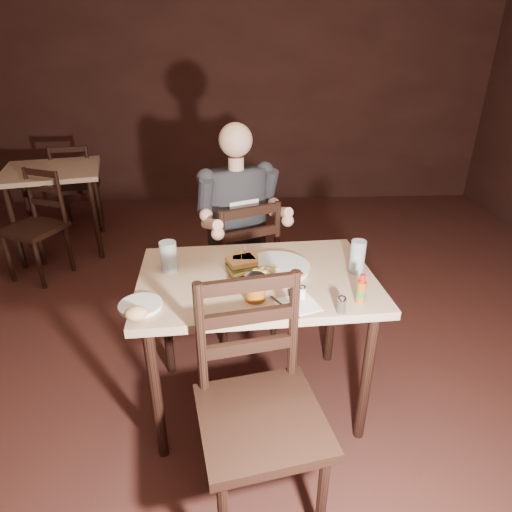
{
  "coord_description": "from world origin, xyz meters",
  "views": [
    {
      "loc": [
        0.05,
        -1.68,
        1.74
      ],
      "look_at": [
        0.14,
        0.11,
        0.85
      ],
      "focal_mm": 30.0,
      "sensor_mm": 36.0,
      "label": 1
    }
  ],
  "objects_px": {
    "chair_near": "(261,419)",
    "hot_sauce": "(361,289)",
    "side_plate": "(141,306)",
    "bg_chair_far": "(78,186)",
    "bg_chair_near": "(33,228)",
    "glass_right": "(357,257)",
    "main_table": "(257,293)",
    "chair_far": "(238,266)",
    "glass_left": "(169,257)",
    "diner": "(239,201)",
    "bg_table": "(53,179)",
    "dinner_plate": "(276,268)",
    "syrup_dispenser": "(255,288)"
  },
  "relations": [
    {
      "from": "syrup_dispenser",
      "to": "bg_chair_far",
      "type": "bearing_deg",
      "value": 117.56
    },
    {
      "from": "side_plate",
      "to": "diner",
      "type": "bearing_deg",
      "value": 64.52
    },
    {
      "from": "bg_table",
      "to": "hot_sauce",
      "type": "distance_m",
      "value": 3.13
    },
    {
      "from": "dinner_plate",
      "to": "syrup_dispenser",
      "type": "height_order",
      "value": "syrup_dispenser"
    },
    {
      "from": "diner",
      "to": "syrup_dispenser",
      "type": "xyz_separation_m",
      "value": [
        0.05,
        -0.84,
        -0.1
      ]
    },
    {
      "from": "chair_far",
      "to": "glass_left",
      "type": "xyz_separation_m",
      "value": [
        -0.32,
        -0.6,
        0.38
      ]
    },
    {
      "from": "bg_chair_far",
      "to": "hot_sauce",
      "type": "xyz_separation_m",
      "value": [
        2.13,
        -2.84,
        0.39
      ]
    },
    {
      "from": "chair_near",
      "to": "hot_sauce",
      "type": "relative_size",
      "value": 7.51
    },
    {
      "from": "bg_table",
      "to": "dinner_plate",
      "type": "height_order",
      "value": "dinner_plate"
    },
    {
      "from": "side_plate",
      "to": "bg_chair_far",
      "type": "bearing_deg",
      "value": 113.27
    },
    {
      "from": "hot_sauce",
      "to": "chair_far",
      "type": "bearing_deg",
      "value": 118.78
    },
    {
      "from": "glass_left",
      "to": "syrup_dispenser",
      "type": "height_order",
      "value": "glass_left"
    },
    {
      "from": "bg_chair_near",
      "to": "glass_right",
      "type": "xyz_separation_m",
      "value": [
        2.18,
        -1.47,
        0.42
      ]
    },
    {
      "from": "glass_right",
      "to": "bg_chair_near",
      "type": "bearing_deg",
      "value": 146.0
    },
    {
      "from": "main_table",
      "to": "syrup_dispenser",
      "type": "xyz_separation_m",
      "value": [
        -0.02,
        -0.2,
        0.15
      ]
    },
    {
      "from": "bg_table",
      "to": "chair_far",
      "type": "bearing_deg",
      "value": -40.02
    },
    {
      "from": "main_table",
      "to": "chair_near",
      "type": "relative_size",
      "value": 1.16
    },
    {
      "from": "chair_near",
      "to": "glass_right",
      "type": "bearing_deg",
      "value": 40.5
    },
    {
      "from": "bg_chair_far",
      "to": "bg_chair_near",
      "type": "bearing_deg",
      "value": 79.24
    },
    {
      "from": "chair_near",
      "to": "bg_chair_far",
      "type": "bearing_deg",
      "value": 106.8
    },
    {
      "from": "chair_far",
      "to": "bg_chair_near",
      "type": "distance_m",
      "value": 1.81
    },
    {
      "from": "glass_right",
      "to": "hot_sauce",
      "type": "height_order",
      "value": "glass_right"
    },
    {
      "from": "glass_right",
      "to": "glass_left",
      "type": "bearing_deg",
      "value": 176.22
    },
    {
      "from": "hot_sauce",
      "to": "syrup_dispenser",
      "type": "height_order",
      "value": "hot_sauce"
    },
    {
      "from": "chair_near",
      "to": "main_table",
      "type": "bearing_deg",
      "value": 77.63
    },
    {
      "from": "bg_table",
      "to": "dinner_plate",
      "type": "bearing_deg",
      "value": -47.65
    },
    {
      "from": "chair_near",
      "to": "dinner_plate",
      "type": "bearing_deg",
      "value": 69.22
    },
    {
      "from": "bg_chair_far",
      "to": "syrup_dispenser",
      "type": "relative_size",
      "value": 7.78
    },
    {
      "from": "bg_chair_near",
      "to": "glass_right",
      "type": "distance_m",
      "value": 2.67
    },
    {
      "from": "diner",
      "to": "side_plate",
      "type": "height_order",
      "value": "diner"
    },
    {
      "from": "bg_table",
      "to": "glass_left",
      "type": "height_order",
      "value": "glass_left"
    },
    {
      "from": "chair_far",
      "to": "syrup_dispenser",
      "type": "bearing_deg",
      "value": 71.1
    },
    {
      "from": "main_table",
      "to": "glass_right",
      "type": "bearing_deg",
      "value": 2.27
    },
    {
      "from": "bg_chair_far",
      "to": "bg_chair_near",
      "type": "xyz_separation_m",
      "value": [
        0.0,
        -1.1,
        -0.01
      ]
    },
    {
      "from": "bg_table",
      "to": "dinner_plate",
      "type": "relative_size",
      "value": 3.11
    },
    {
      "from": "syrup_dispenser",
      "to": "hot_sauce",
      "type": "bearing_deg",
      "value": -9.09
    },
    {
      "from": "chair_near",
      "to": "side_plate",
      "type": "height_order",
      "value": "chair_near"
    },
    {
      "from": "diner",
      "to": "bg_chair_far",
      "type": "bearing_deg",
      "value": 106.51
    },
    {
      "from": "glass_left",
      "to": "glass_right",
      "type": "height_order",
      "value": "glass_right"
    },
    {
      "from": "bg_chair_near",
      "to": "syrup_dispenser",
      "type": "height_order",
      "value": "syrup_dispenser"
    },
    {
      "from": "dinner_plate",
      "to": "side_plate",
      "type": "bearing_deg",
      "value": -152.76
    },
    {
      "from": "diner",
      "to": "glass_left",
      "type": "relative_size",
      "value": 5.95
    },
    {
      "from": "main_table",
      "to": "chair_far",
      "type": "distance_m",
      "value": 0.72
    },
    {
      "from": "bg_chair_far",
      "to": "glass_left",
      "type": "distance_m",
      "value": 2.86
    },
    {
      "from": "chair_near",
      "to": "side_plate",
      "type": "relative_size",
      "value": 5.68
    },
    {
      "from": "chair_near",
      "to": "syrup_dispenser",
      "type": "xyz_separation_m",
      "value": [
        -0.0,
        0.39,
        0.33
      ]
    },
    {
      "from": "glass_right",
      "to": "diner",
      "type": "bearing_deg",
      "value": 131.26
    },
    {
      "from": "hot_sauce",
      "to": "bg_table",
      "type": "bearing_deg",
      "value": 132.96
    },
    {
      "from": "bg_chair_far",
      "to": "glass_right",
      "type": "distance_m",
      "value": 3.4
    },
    {
      "from": "main_table",
      "to": "bg_chair_near",
      "type": "distance_m",
      "value": 2.28
    }
  ]
}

